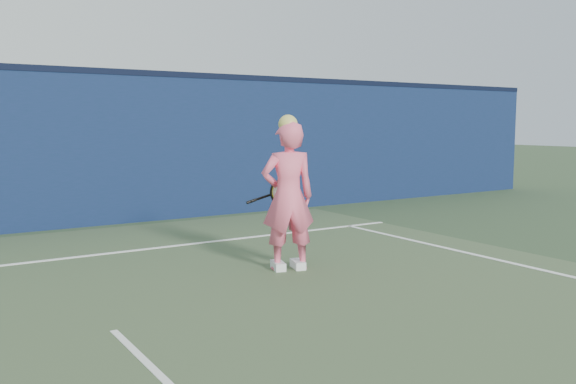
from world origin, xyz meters
TOP-DOWN VIEW (x-y plane):
  - ground at (0.00, 0.00)m, footprint 80.00×80.00m
  - backstop_wall at (0.00, 6.50)m, footprint 24.00×0.40m
  - wall_cap at (0.00, 6.50)m, footprint 24.00×0.42m
  - player at (2.36, 2.04)m, footprint 0.72×0.57m
  - racket at (2.49, 2.47)m, footprint 0.57×0.17m

SIDE VIEW (x-z plane):
  - ground at x=0.00m, z-range 0.00..0.00m
  - racket at x=2.49m, z-range 0.70..1.01m
  - player at x=2.36m, z-range -0.03..1.77m
  - backstop_wall at x=0.00m, z-range 0.00..2.50m
  - wall_cap at x=0.00m, z-range 2.50..2.60m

